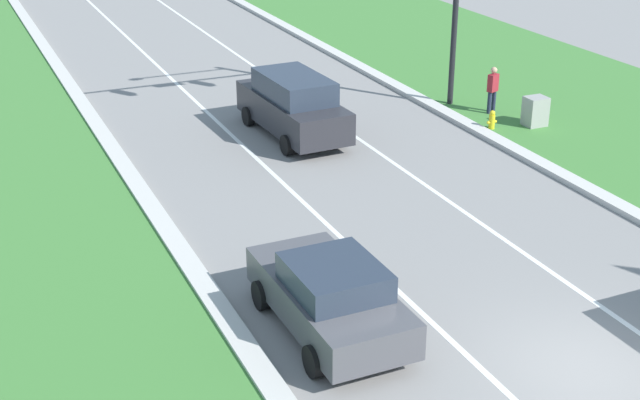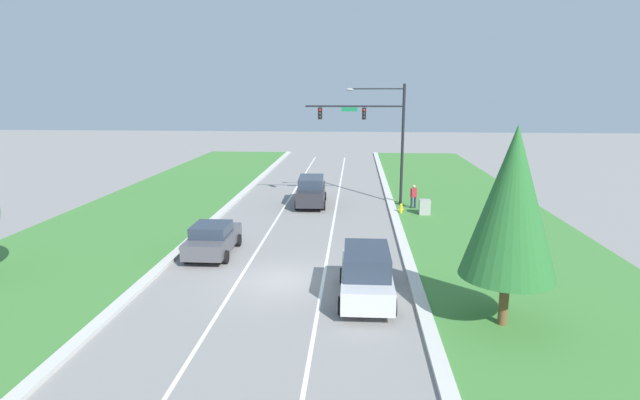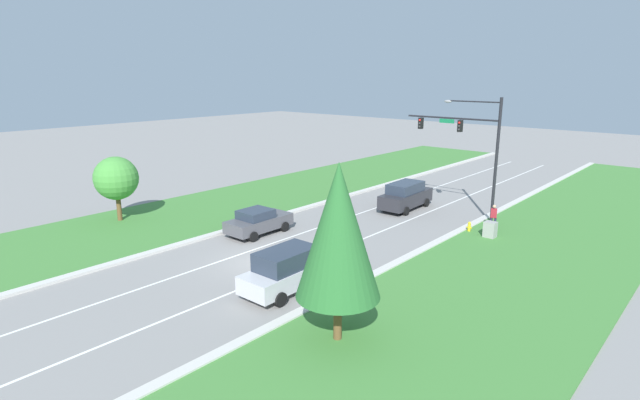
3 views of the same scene
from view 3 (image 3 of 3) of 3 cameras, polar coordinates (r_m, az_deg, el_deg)
The scene contains 16 objects.
ground_plane at distance 27.17m, azimuth -6.72°, elevation -7.08°, with size 160.00×160.00×0.00m, color gray.
curb_strip_right at distance 23.56m, azimuth 2.73°, elevation -10.23°, with size 0.50×90.00×0.15m.
curb_strip_left at distance 31.34m, azimuth -13.73°, elevation -4.33°, with size 0.50×90.00×0.15m.
grass_verge_right at distance 21.09m, azimuth 14.33°, elevation -13.90°, with size 10.00×90.00×0.08m.
grass_verge_left at distance 35.61m, azimuth -18.66°, elevation -2.50°, with size 10.00×90.00×0.08m.
lane_stripe_inner_left at distance 28.45m, azimuth -9.18°, elevation -6.17°, with size 0.14×81.00×0.01m.
lane_stripe_inner_right at distance 25.95m, azimuth -4.01°, elevation -8.05°, with size 0.14×81.00×0.01m.
traffic_signal_mast at distance 35.45m, azimuth 16.85°, elevation 6.63°, with size 6.86×0.41×8.38m.
charcoal_suv at distance 37.67m, azimuth 9.76°, elevation 0.51°, with size 2.22×5.12×2.02m.
graphite_sedan at distance 31.69m, azimuth -7.07°, elevation -2.43°, with size 2.12×4.36×1.59m.
silver_suv at distance 23.37m, azimuth -3.69°, elevation -7.93°, with size 2.12×4.85×2.02m.
utility_cabinet at distance 32.37m, azimuth 18.87°, elevation -3.27°, with size 0.70×0.60×1.05m.
pedestrian at distance 34.00m, azimuth 19.22°, elevation -1.75°, with size 0.43×0.34×1.69m.
fire_hydrant at distance 33.23m, azimuth 16.68°, elevation -2.98°, with size 0.34×0.20×0.70m.
conifer_near_right_tree at distance 17.93m, azimuth 2.12°, elevation -3.60°, with size 3.15×3.15×6.88m.
oak_near_left_tree at distance 36.26m, azimuth -22.28°, elevation 2.29°, with size 2.93×2.93×4.48m.
Camera 3 is at (18.88, -16.89, 9.81)m, focal length 28.00 mm.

